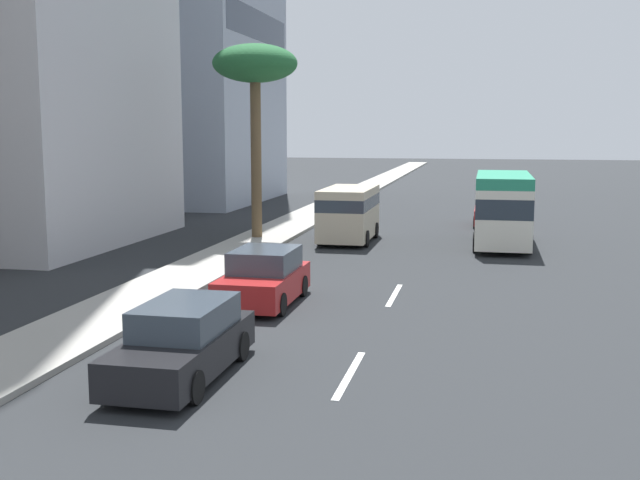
% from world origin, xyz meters
% --- Properties ---
extents(ground_plane, '(198.00, 198.00, 0.00)m').
position_xyz_m(ground_plane, '(31.50, 0.00, 0.00)').
color(ground_plane, '#26282B').
extents(sidewalk_right, '(162.00, 2.63, 0.15)m').
position_xyz_m(sidewalk_right, '(31.50, 7.25, 0.07)').
color(sidewalk_right, '#9E9B93').
rests_on(sidewalk_right, ground_plane).
extents(lane_stripe_mid, '(3.20, 0.16, 0.01)m').
position_xyz_m(lane_stripe_mid, '(13.18, 0.00, 0.01)').
color(lane_stripe_mid, silver).
rests_on(lane_stripe_mid, ground_plane).
extents(lane_stripe_far, '(3.20, 0.16, 0.01)m').
position_xyz_m(lane_stripe_far, '(21.06, 0.00, 0.01)').
color(lane_stripe_far, silver).
rests_on(lane_stripe_far, ground_plane).
extents(car_lead, '(4.09, 1.82, 1.59)m').
position_xyz_m(car_lead, '(39.05, -2.97, 0.75)').
color(car_lead, '#A51E1E').
rests_on(car_lead, ground_plane).
extents(car_second, '(4.10, 1.92, 1.59)m').
position_xyz_m(car_second, '(19.11, 3.56, 0.75)').
color(car_second, '#A51E1E').
rests_on(car_second, ground_plane).
extents(van_third, '(4.84, 2.22, 2.42)m').
position_xyz_m(van_third, '(31.93, 3.34, 1.39)').
color(van_third, beige).
rests_on(van_third, ground_plane).
extents(minibus_fourth, '(6.75, 2.38, 3.10)m').
position_xyz_m(minibus_fourth, '(32.09, -3.37, 1.70)').
color(minibus_fourth, silver).
rests_on(minibus_fourth, ground_plane).
extents(car_fifth, '(4.50, 1.79, 1.53)m').
position_xyz_m(car_fifth, '(12.35, 3.30, 0.73)').
color(car_fifth, black).
rests_on(car_fifth, ground_plane).
extents(palm_tree, '(3.78, 3.78, 8.60)m').
position_xyz_m(palm_tree, '(31.61, 7.53, 7.64)').
color(palm_tree, brown).
rests_on(palm_tree, sidewalk_right).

